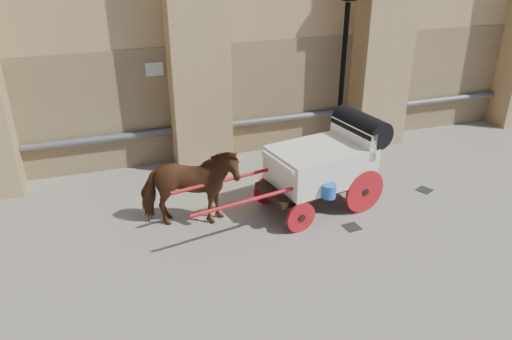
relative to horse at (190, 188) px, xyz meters
name	(u,v)px	position (x,y,z in m)	size (l,w,h in m)	color
ground	(290,228)	(1.88, -0.77, -0.85)	(90.00, 90.00, 0.00)	gray
horse	(190,188)	(0.00, 0.00, 0.00)	(0.92, 2.01, 1.70)	#5A301B
carriage	(327,161)	(2.97, -0.09, 0.22)	(4.68, 2.04, 1.99)	black
street_lamp	(344,60)	(4.69, 2.70, 1.63)	(0.43, 0.43, 4.63)	black
drain_grate_near	(352,227)	(3.11, -1.15, -0.84)	(0.32, 0.32, 0.01)	black
drain_grate_far	(424,190)	(5.50, -0.23, -0.84)	(0.32, 0.32, 0.01)	black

